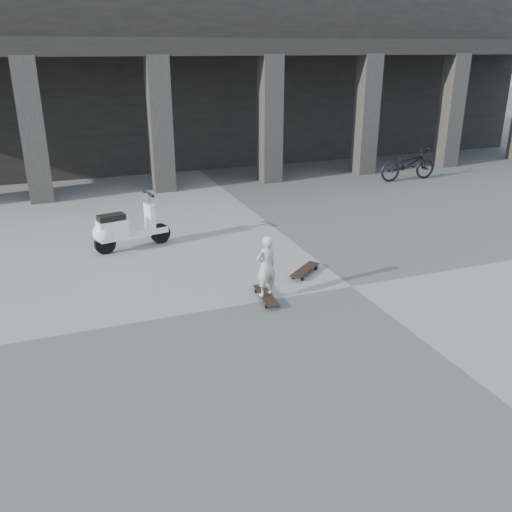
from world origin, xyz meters
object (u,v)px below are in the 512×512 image
object	(u,v)px
child	(266,266)
bicycle	(408,164)
skateboard_spare	(305,270)
longboard	(266,296)
scooter	(119,230)

from	to	relation	value
child	bicycle	xyz separation A→B (m)	(7.88, 6.96, -0.10)
child	bicycle	bearing A→B (deg)	-153.96
skateboard_spare	bicycle	bearing A→B (deg)	3.55
longboard	bicycle	world-z (taller)	bicycle
skateboard_spare	child	distance (m)	1.50
scooter	bicycle	xyz separation A→B (m)	(9.95, 3.52, 0.06)
longboard	child	bearing A→B (deg)	-88.79
scooter	child	bearing A→B (deg)	-71.54
child	scooter	size ratio (longest dim) A/B	0.64
skateboard_spare	child	xyz separation A→B (m)	(-1.14, -0.80, 0.56)
scooter	bicycle	bearing A→B (deg)	6.91
longboard	skateboard_spare	bearing A→B (deg)	-50.16
longboard	skateboard_spare	distance (m)	1.39
skateboard_spare	bicycle	xyz separation A→B (m)	(6.75, 6.16, 0.46)
scooter	longboard	bearing A→B (deg)	-71.54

